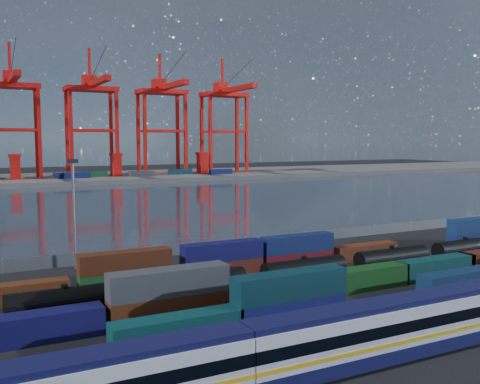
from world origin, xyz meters
name	(u,v)px	position (x,y,z in m)	size (l,w,h in m)	color
ground	(342,286)	(0.00, 0.00, 0.00)	(700.00, 700.00, 0.00)	black
harbor_water	(129,203)	(0.00, 105.00, 0.01)	(700.00, 700.00, 0.00)	#2F3744
far_quay	(70,178)	(0.00, 210.00, 1.00)	(700.00, 70.00, 2.00)	#514F4C
distant_mountains	(5,68)	(63.02, 1600.00, 220.29)	(2470.00, 1100.00, 520.00)	#1E2630
passenger_train	(378,332)	(-12.77, -21.33, 2.76)	(77.92, 3.20, 5.49)	silver
container_row_south	(475,272)	(14.30, -9.27, 2.26)	(140.58, 2.63, 5.60)	#393C3D
container_row_mid	(425,267)	(12.42, -2.53, 1.69)	(142.76, 2.68, 5.71)	#434648
container_row_north	(286,257)	(-1.95, 10.93, 2.03)	(141.90, 2.42, 5.16)	navy
tanker_string	(392,259)	(11.32, 2.90, 1.95)	(136.68, 2.72, 3.90)	black
waterfront_fence	(245,243)	(0.00, 28.00, 1.00)	(160.12, 0.12, 2.20)	#595B5E
yard_light_mast	(74,208)	(-30.00, 26.00, 9.30)	(1.60, 0.40, 16.60)	slate
gantry_cranes	(53,98)	(-7.50, 203.34, 38.47)	(199.14, 46.34, 62.76)	red
quay_containers	(50,176)	(-11.00, 195.46, 3.30)	(172.58, 10.99, 2.60)	navy
straddle_carriers	(68,165)	(-2.50, 200.00, 7.82)	(140.00, 7.00, 11.10)	red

